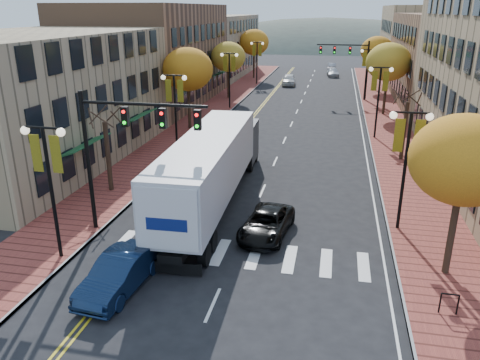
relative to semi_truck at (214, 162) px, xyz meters
The scene contains 31 objects.
ground 8.30m from the semi_truck, 72.53° to the right, with size 200.00×200.00×0.00m, color black.
sidewalk_left 25.91m from the semi_truck, 104.87° to the left, with size 4.00×85.00×0.15m, color brown.
sidewalk_right 27.52m from the semi_truck, 65.47° to the left, with size 4.00×85.00×0.15m, color brown.
building_left_near 15.73m from the semi_truck, 159.60° to the left, with size 12.00×22.00×9.00m, color #9E8966.
building_left_mid 32.12m from the semi_truck, 117.21° to the left, with size 12.00×24.00×11.00m, color brown.
building_left_far 55.45m from the semi_truck, 105.30° to the left, with size 12.00×26.00×9.50m, color #9E8966.
building_right_mid 40.35m from the semi_truck, 58.77° to the left, with size 15.00×24.00×10.00m, color brown.
building_right_far 60.25m from the semi_truck, 69.70° to the left, with size 15.00×20.00×11.00m, color #9E8966.
tree_left_a 6.64m from the semi_truck, behind, with size 0.28×0.28×4.20m.
tree_left_b 17.97m from the semi_truck, 111.94° to the left, with size 4.48×4.48×7.21m.
tree_left_c 33.21m from the semi_truck, 101.53° to the left, with size 4.16×4.16×6.69m.
tree_left_d 50.97m from the semi_truck, 97.48° to the left, with size 4.61×4.61×7.42m.
tree_right_a 12.93m from the semi_truck, 26.05° to the right, with size 4.16×4.16×6.69m.
tree_right_b 15.44m from the semi_truck, 42.53° to the left, with size 0.28×0.28×4.20m.
tree_right_c 28.94m from the semi_truck, 66.71° to the left, with size 4.48×4.48×7.21m.
tree_right_d 44.03m from the semi_truck, 74.99° to the left, with size 4.35×4.35×7.00m.
lamp_left_a 9.31m from the semi_truck, 124.10° to the right, with size 1.96×0.36×6.05m.
lamp_left_b 10.04m from the semi_truck, 121.25° to the left, with size 1.96×0.36×6.05m.
lamp_left_c 26.99m from the semi_truck, 100.96° to the left, with size 1.96×0.36×6.05m.
lamp_left_d 44.77m from the semi_truck, 96.57° to the left, with size 1.96×0.36×6.05m.
lamp_right_a 10.17m from the semi_truck, ahead, with size 1.96×0.36×6.05m.
lamp_right_b 19.26m from the semi_truck, 58.99° to the left, with size 1.96×0.36×6.05m.
lamp_right_c 35.87m from the semi_truck, 73.99° to the left, with size 1.96×0.36×6.05m.
traffic_mast_near 6.04m from the semi_truck, 124.15° to the right, with size 6.10×0.35×7.00m.
traffic_mast_far 35.40m from the semi_truck, 77.15° to the left, with size 6.10×0.34×7.00m.
semi_truck is the anchor object (origin of this frame).
navy_sedan 9.54m from the semi_truck, 98.91° to the right, with size 1.57×4.50×1.48m, color #0D1C37.
black_suv 5.22m from the semi_truck, 44.21° to the right, with size 2.05×4.45×1.24m, color black.
car_far_white 44.99m from the semi_truck, 90.58° to the left, with size 1.87×4.64×1.58m, color silver.
car_far_silver 56.06m from the semi_truck, 84.18° to the left, with size 1.79×4.40×1.28m, color #AAABB2.
car_far_oncoming 64.40m from the semi_truck, 85.29° to the left, with size 1.37×3.93×1.29m, color #95959C.
Camera 1 is at (4.00, -16.42, 10.50)m, focal length 35.00 mm.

